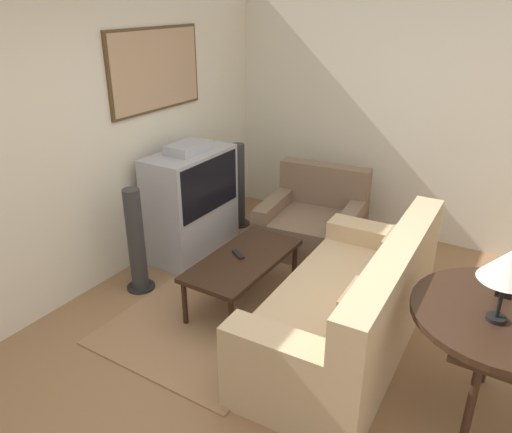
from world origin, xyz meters
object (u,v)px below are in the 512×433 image
object	(u,v)px
tv	(192,203)
coffee_table	(243,262)
speaker_tower_left	(136,243)
console_table	(504,324)
mantel_clock	(508,277)
couch	(350,310)
armchair	(313,224)
speaker_tower_right	(238,188)
table_lamp	(508,267)

from	to	relation	value
tv	coffee_table	distance (m)	1.10
coffee_table	speaker_tower_left	bearing A→B (deg)	107.97
console_table	speaker_tower_left	xyz separation A→B (m)	(0.01, 2.97, -0.28)
tv	mantel_clock	xyz separation A→B (m)	(-0.60, -2.95, 0.37)
tv	console_table	xyz separation A→B (m)	(-0.83, -2.99, 0.18)
couch	mantel_clock	distance (m)	1.14
armchair	mantel_clock	xyz separation A→B (m)	(-1.37, -1.94, 0.66)
speaker_tower_right	table_lamp	bearing A→B (deg)	-120.93
speaker_tower_right	coffee_table	bearing A→B (deg)	-144.92
coffee_table	speaker_tower_left	size ratio (longest dim) A/B	1.17
speaker_tower_left	speaker_tower_right	size ratio (longest dim) A/B	1.00
couch	speaker_tower_left	distance (m)	1.97
mantel_clock	tv	bearing A→B (deg)	78.46
console_table	speaker_tower_right	bearing A→B (deg)	60.91
armchair	console_table	size ratio (longest dim) A/B	1.01
armchair	console_table	bearing A→B (deg)	-45.52
console_table	speaker_tower_right	distance (m)	3.41
tv	speaker_tower_right	bearing A→B (deg)	-1.29
couch	coffee_table	distance (m)	1.02
console_table	table_lamp	distance (m)	0.43
table_lamp	armchair	bearing A→B (deg)	48.71
tv	speaker_tower_left	size ratio (longest dim) A/B	1.21
speaker_tower_left	speaker_tower_right	distance (m)	1.65
tv	mantel_clock	world-z (taller)	tv
mantel_clock	armchair	bearing A→B (deg)	54.72
armchair	table_lamp	bearing A→B (deg)	-47.88
couch	armchair	xyz separation A→B (m)	(1.38, 0.97, -0.06)
table_lamp	mantel_clock	distance (m)	0.40
speaker_tower_right	mantel_clock	bearing A→B (deg)	-115.94
armchair	speaker_tower_left	world-z (taller)	speaker_tower_left
tv	couch	distance (m)	2.08
coffee_table	mantel_clock	bearing A→B (deg)	-92.43
armchair	tv	bearing A→B (deg)	-149.28
armchair	speaker_tower_right	world-z (taller)	speaker_tower_right
couch	speaker_tower_left	bearing A→B (deg)	-85.99
coffee_table	console_table	bearing A→B (deg)	-98.75
tv	mantel_clock	distance (m)	3.03
mantel_clock	console_table	bearing A→B (deg)	-169.60
table_lamp	speaker_tower_left	xyz separation A→B (m)	(0.11, 2.93, -0.70)
speaker_tower_left	table_lamp	bearing A→B (deg)	-92.11
mantel_clock	coffee_table	bearing A→B (deg)	87.57
table_lamp	speaker_tower_right	xyz separation A→B (m)	(1.75, 2.93, -0.70)
speaker_tower_right	armchair	bearing A→B (deg)	-93.10
tv	mantel_clock	bearing A→B (deg)	-101.54
speaker_tower_right	couch	bearing A→B (deg)	-126.14
console_table	speaker_tower_left	distance (m)	2.98
table_lamp	mantel_clock	world-z (taller)	table_lamp
console_table	coffee_table	bearing A→B (deg)	81.25
couch	table_lamp	xyz separation A→B (m)	(-0.32, -0.97, 0.83)
coffee_table	console_table	xyz separation A→B (m)	(-0.31, -2.03, 0.34)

